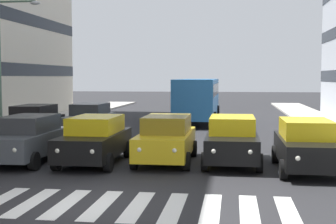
{
  "coord_description": "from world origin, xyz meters",
  "views": [
    {
      "loc": [
        -3.65,
        11.2,
        3.15
      ],
      "look_at": [
        -1.37,
        -5.36,
        1.92
      ],
      "focal_mm": 50.81,
      "sensor_mm": 36.0,
      "label": 1
    }
  ],
  "objects_px": {
    "car_0": "(307,145)",
    "car_3": "(95,139)",
    "car_1": "(232,140)",
    "car_2": "(166,139)",
    "car_row2_0": "(90,119)",
    "bus_behind_traffic": "(198,96)",
    "street_lamp_right": "(6,53)",
    "car_row2_1": "(33,122)",
    "car_4": "(27,138)"
  },
  "relations": [
    {
      "from": "car_1",
      "to": "car_2",
      "type": "distance_m",
      "value": 2.4
    },
    {
      "from": "car_1",
      "to": "car_row2_0",
      "type": "xyz_separation_m",
      "value": [
        7.68,
        -7.59,
        0.0
      ]
    },
    {
      "from": "car_1",
      "to": "car_4",
      "type": "bearing_deg",
      "value": 5.01
    },
    {
      "from": "car_0",
      "to": "car_4",
      "type": "bearing_deg",
      "value": -1.96
    },
    {
      "from": "car_4",
      "to": "car_row2_0",
      "type": "bearing_deg",
      "value": -88.88
    },
    {
      "from": "car_2",
      "to": "street_lamp_right",
      "type": "relative_size",
      "value": 0.63
    },
    {
      "from": "car_4",
      "to": "bus_behind_traffic",
      "type": "xyz_separation_m",
      "value": [
        -5.12,
        -16.55,
        0.97
      ]
    },
    {
      "from": "car_1",
      "to": "car_2",
      "type": "height_order",
      "value": "same"
    },
    {
      "from": "car_0",
      "to": "bus_behind_traffic",
      "type": "relative_size",
      "value": 0.42
    },
    {
      "from": "car_row2_1",
      "to": "car_3",
      "type": "bearing_deg",
      "value": 129.11
    },
    {
      "from": "car_2",
      "to": "car_row2_1",
      "type": "xyz_separation_m",
      "value": [
        7.65,
        -5.69,
        0.0
      ]
    },
    {
      "from": "car_3",
      "to": "car_row2_1",
      "type": "distance_m",
      "value": 8.09
    },
    {
      "from": "car_0",
      "to": "car_4",
      "type": "relative_size",
      "value": 1.0
    },
    {
      "from": "car_1",
      "to": "street_lamp_right",
      "type": "relative_size",
      "value": 0.63
    },
    {
      "from": "car_row2_1",
      "to": "street_lamp_right",
      "type": "distance_m",
      "value": 4.08
    },
    {
      "from": "car_4",
      "to": "bus_behind_traffic",
      "type": "bearing_deg",
      "value": -107.18
    },
    {
      "from": "car_2",
      "to": "bus_behind_traffic",
      "type": "xyz_separation_m",
      "value": [
        0.0,
        -15.91,
        0.97
      ]
    },
    {
      "from": "bus_behind_traffic",
      "to": "street_lamp_right",
      "type": "relative_size",
      "value": 1.48
    },
    {
      "from": "car_row2_0",
      "to": "street_lamp_right",
      "type": "bearing_deg",
      "value": 14.05
    },
    {
      "from": "car_0",
      "to": "car_row2_0",
      "type": "bearing_deg",
      "value": -40.23
    },
    {
      "from": "car_0",
      "to": "car_3",
      "type": "xyz_separation_m",
      "value": [
        7.43,
        -0.4,
        0.0
      ]
    },
    {
      "from": "car_0",
      "to": "car_row2_1",
      "type": "relative_size",
      "value": 1.0
    },
    {
      "from": "car_1",
      "to": "car_row2_1",
      "type": "distance_m",
      "value": 11.55
    },
    {
      "from": "car_1",
      "to": "car_3",
      "type": "height_order",
      "value": "same"
    },
    {
      "from": "car_0",
      "to": "car_row2_1",
      "type": "xyz_separation_m",
      "value": [
        12.53,
        -6.68,
        0.0
      ]
    },
    {
      "from": "car_0",
      "to": "car_3",
      "type": "height_order",
      "value": "same"
    },
    {
      "from": "car_4",
      "to": "car_2",
      "type": "bearing_deg",
      "value": -172.86
    },
    {
      "from": "car_1",
      "to": "car_row2_0",
      "type": "bearing_deg",
      "value": -44.67
    },
    {
      "from": "car_0",
      "to": "street_lamp_right",
      "type": "relative_size",
      "value": 0.63
    },
    {
      "from": "car_1",
      "to": "bus_behind_traffic",
      "type": "bearing_deg",
      "value": -81.4
    },
    {
      "from": "car_row2_0",
      "to": "bus_behind_traffic",
      "type": "xyz_separation_m",
      "value": [
        -5.28,
        -8.3,
        0.97
      ]
    },
    {
      "from": "car_1",
      "to": "car_row2_0",
      "type": "relative_size",
      "value": 1.0
    },
    {
      "from": "car_1",
      "to": "car_row2_1",
      "type": "height_order",
      "value": "same"
    },
    {
      "from": "car_2",
      "to": "street_lamp_right",
      "type": "distance_m",
      "value": 12.06
    },
    {
      "from": "car_0",
      "to": "bus_behind_traffic",
      "type": "height_order",
      "value": "bus_behind_traffic"
    },
    {
      "from": "car_0",
      "to": "bus_behind_traffic",
      "type": "xyz_separation_m",
      "value": [
        4.88,
        -16.89,
        0.97
      ]
    },
    {
      "from": "car_2",
      "to": "bus_behind_traffic",
      "type": "relative_size",
      "value": 0.42
    },
    {
      "from": "car_row2_1",
      "to": "street_lamp_right",
      "type": "xyz_separation_m",
      "value": [
        1.83,
        -0.87,
        3.55
      ]
    },
    {
      "from": "car_2",
      "to": "car_row2_1",
      "type": "bearing_deg",
      "value": -36.65
    },
    {
      "from": "bus_behind_traffic",
      "to": "car_1",
      "type": "bearing_deg",
      "value": 98.6
    },
    {
      "from": "car_row2_1",
      "to": "car_row2_0",
      "type": "bearing_deg",
      "value": -141.09
    },
    {
      "from": "car_1",
      "to": "street_lamp_right",
      "type": "xyz_separation_m",
      "value": [
        11.89,
        -6.54,
        3.55
      ]
    },
    {
      "from": "car_row2_0",
      "to": "car_row2_1",
      "type": "xyz_separation_m",
      "value": [
        2.38,
        1.92,
        0.0
      ]
    },
    {
      "from": "car_4",
      "to": "car_row2_0",
      "type": "height_order",
      "value": "same"
    },
    {
      "from": "car_0",
      "to": "car_1",
      "type": "distance_m",
      "value": 2.67
    },
    {
      "from": "car_4",
      "to": "street_lamp_right",
      "type": "distance_m",
      "value": 9.14
    },
    {
      "from": "car_3",
      "to": "car_row2_0",
      "type": "relative_size",
      "value": 1.0
    },
    {
      "from": "car_1",
      "to": "car_4",
      "type": "xyz_separation_m",
      "value": [
        7.52,
        0.66,
        0.0
      ]
    },
    {
      "from": "car_row2_1",
      "to": "bus_behind_traffic",
      "type": "height_order",
      "value": "bus_behind_traffic"
    },
    {
      "from": "car_0",
      "to": "street_lamp_right",
      "type": "bearing_deg",
      "value": -27.7
    }
  ]
}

